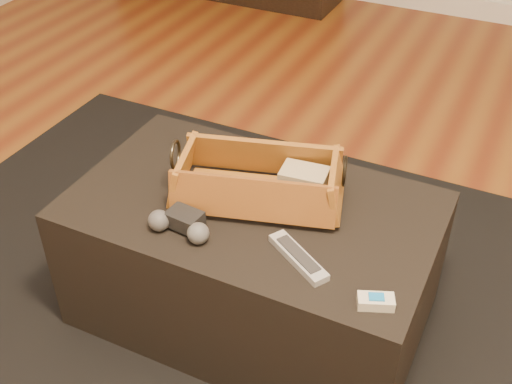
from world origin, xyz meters
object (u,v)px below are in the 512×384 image
at_px(tv_remote, 249,193).
at_px(game_controller, 181,224).
at_px(ottoman, 253,260).
at_px(silver_remote, 298,257).
at_px(cream_gadget, 376,301).
at_px(wicker_basket, 258,183).

bearing_deg(tv_remote, game_controller, -138.90).
xyz_separation_m(ottoman, silver_remote, (0.20, -0.15, 0.22)).
bearing_deg(silver_remote, cream_gadget, -16.24).
relative_size(wicker_basket, game_controller, 2.91).
relative_size(tv_remote, silver_remote, 1.27).
xyz_separation_m(ottoman, game_controller, (-0.11, -0.19, 0.24)).
height_order(game_controller, cream_gadget, game_controller).
xyz_separation_m(wicker_basket, silver_remote, (0.20, -0.18, -0.04)).
height_order(ottoman, cream_gadget, cream_gadget).
relative_size(tv_remote, wicker_basket, 0.48).
bearing_deg(wicker_basket, game_controller, -118.15).
distance_m(ottoman, tv_remote, 0.24).
bearing_deg(wicker_basket, ottoman, -96.88).
height_order(game_controller, silver_remote, game_controller).
relative_size(game_controller, cream_gadget, 1.88).
height_order(ottoman, game_controller, game_controller).
height_order(tv_remote, silver_remote, tv_remote).
relative_size(ottoman, wicker_basket, 1.99).
distance_m(tv_remote, cream_gadget, 0.48).
height_order(tv_remote, game_controller, game_controller).
relative_size(game_controller, silver_remote, 0.91).
height_order(silver_remote, cream_gadget, cream_gadget).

